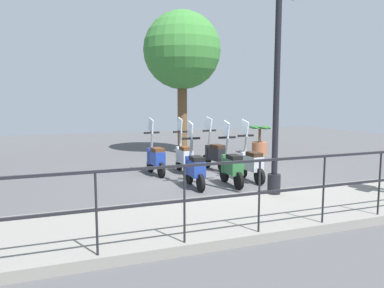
{
  "coord_description": "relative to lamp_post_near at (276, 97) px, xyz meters",
  "views": [
    {
      "loc": [
        -8.75,
        3.91,
        2.09
      ],
      "look_at": [
        0.2,
        0.5,
        0.9
      ],
      "focal_mm": 35.0,
      "sensor_mm": 36.0,
      "label": 1
    }
  ],
  "objects": [
    {
      "name": "ground_plane",
      "position": [
        2.4,
        0.29,
        -2.11
      ],
      "size": [
        28.0,
        28.0,
        0.0
      ],
      "primitive_type": "plane",
      "color": "#4C4C4F"
    },
    {
      "name": "promenade_walkway",
      "position": [
        -0.75,
        0.29,
        -2.03
      ],
      "size": [
        2.2,
        20.0,
        0.15
      ],
      "color": "gray",
      "rests_on": "ground_plane"
    },
    {
      "name": "fence_railing",
      "position": [
        -1.8,
        0.29,
        -1.22
      ],
      "size": [
        0.04,
        16.03,
        1.07
      ],
      "color": "black",
      "rests_on": "promenade_walkway"
    },
    {
      "name": "lamp_post_near",
      "position": [
        0.0,
        0.0,
        0.0
      ],
      "size": [
        0.26,
        0.9,
        4.41
      ],
      "color": "black",
      "rests_on": "promenade_walkway"
    },
    {
      "name": "tree_distant",
      "position": [
        6.98,
        -0.49,
        1.69
      ],
      "size": [
        2.87,
        2.87,
        5.27
      ],
      "color": "brown",
      "rests_on": "ground_plane"
    },
    {
      "name": "potted_palm",
      "position": [
        5.63,
        -3.05,
        -1.66
      ],
      "size": [
        1.06,
        0.66,
        1.05
      ],
      "color": "#9E5B3D",
      "rests_on": "ground_plane"
    },
    {
      "name": "scooter_near_0",
      "position": [
        1.72,
        -0.45,
        -1.63
      ],
      "size": [
        1.23,
        0.44,
        1.54
      ],
      "rotation": [
        0.0,
        0.0,
        0.03
      ],
      "color": "black",
      "rests_on": "ground_plane"
    },
    {
      "name": "scooter_near_1",
      "position": [
        1.5,
        0.21,
        -1.63
      ],
      "size": [
        1.23,
        0.44,
        1.54
      ],
      "rotation": [
        0.0,
        0.0,
        -0.04
      ],
      "color": "black",
      "rests_on": "ground_plane"
    },
    {
      "name": "scooter_near_2",
      "position": [
        1.6,
        1.1,
        -1.63
      ],
      "size": [
        1.23,
        0.44,
        1.54
      ],
      "rotation": [
        0.0,
        0.0,
        -0.04
      ],
      "color": "black",
      "rests_on": "ground_plane"
    },
    {
      "name": "scooter_far_0",
      "position": [
        3.39,
        -0.21,
        -1.63
      ],
      "size": [
        1.22,
        0.48,
        1.54
      ],
      "rotation": [
        0.0,
        0.0,
        0.19
      ],
      "color": "black",
      "rests_on": "ground_plane"
    },
    {
      "name": "scooter_far_1",
      "position": [
        3.33,
        0.75,
        -1.63
      ],
      "size": [
        1.23,
        0.44,
        1.54
      ],
      "rotation": [
        0.0,
        0.0,
        0.0
      ],
      "color": "black",
      "rests_on": "ground_plane"
    },
    {
      "name": "scooter_far_2",
      "position": [
        3.35,
        1.56,
        -1.63
      ],
      "size": [
        1.23,
        0.44,
        1.54
      ],
      "rotation": [
        0.0,
        0.0,
        0.1
      ],
      "color": "black",
      "rests_on": "ground_plane"
    }
  ]
}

